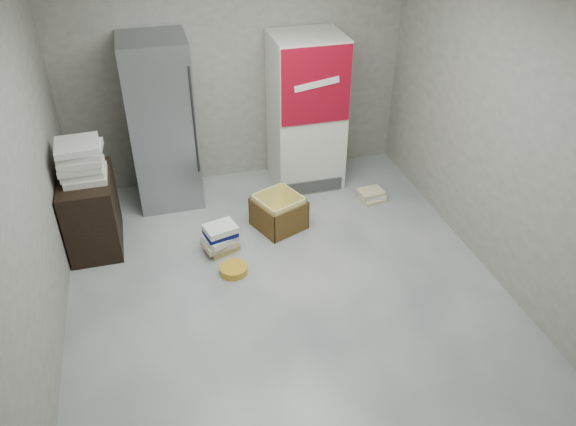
# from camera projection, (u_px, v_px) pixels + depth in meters

# --- Properties ---
(ground) EXTENTS (5.00, 5.00, 0.00)m
(ground) POSITION_uv_depth(u_px,v_px,m) (292.00, 303.00, 5.17)
(ground) COLOR #B6B6B2
(ground) RESTS_ON ground
(room_shell) EXTENTS (4.04, 5.04, 2.82)m
(room_shell) POSITION_uv_depth(u_px,v_px,m) (293.00, 123.00, 4.16)
(room_shell) COLOR #9B958B
(room_shell) RESTS_ON ground
(steel_fridge) EXTENTS (0.70, 0.72, 1.90)m
(steel_fridge) POSITION_uv_depth(u_px,v_px,m) (162.00, 124.00, 6.15)
(steel_fridge) COLOR #93969B
(steel_fridge) RESTS_ON ground
(coke_cooler) EXTENTS (0.80, 0.73, 1.80)m
(coke_cooler) POSITION_uv_depth(u_px,v_px,m) (306.00, 112.00, 6.53)
(coke_cooler) COLOR silver
(coke_cooler) RESTS_ON ground
(wood_shelf) EXTENTS (0.50, 0.80, 0.80)m
(wood_shelf) POSITION_uv_depth(u_px,v_px,m) (92.00, 212.00, 5.69)
(wood_shelf) COLOR black
(wood_shelf) RESTS_ON ground
(supply_box_stack) EXTENTS (0.44, 0.44, 0.39)m
(supply_box_stack) POSITION_uv_depth(u_px,v_px,m) (81.00, 161.00, 5.36)
(supply_box_stack) COLOR silver
(supply_box_stack) RESTS_ON wood_shelf
(phonebook_stack_main) EXTENTS (0.40, 0.37, 0.31)m
(phonebook_stack_main) POSITION_uv_depth(u_px,v_px,m) (220.00, 238.00, 5.73)
(phonebook_stack_main) COLOR tan
(phonebook_stack_main) RESTS_ON ground
(phonebook_stack_side) EXTENTS (0.33, 0.27, 0.13)m
(phonebook_stack_side) POSITION_uv_depth(u_px,v_px,m) (372.00, 195.00, 6.59)
(phonebook_stack_side) COLOR #CBBA8E
(phonebook_stack_side) RESTS_ON ground
(cardboard_box) EXTENTS (0.62, 0.62, 0.38)m
(cardboard_box) POSITION_uv_depth(u_px,v_px,m) (279.00, 214.00, 6.10)
(cardboard_box) COLOR yellow
(cardboard_box) RESTS_ON ground
(bucket_lid) EXTENTS (0.28, 0.28, 0.07)m
(bucket_lid) POSITION_uv_depth(u_px,v_px,m) (234.00, 269.00, 5.50)
(bucket_lid) COLOR #C38B21
(bucket_lid) RESTS_ON ground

